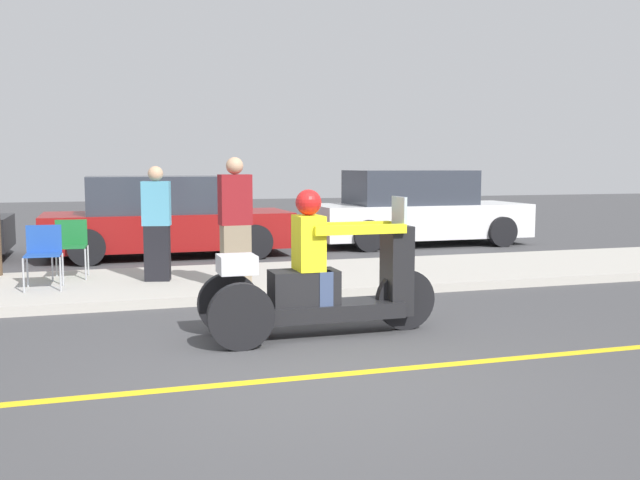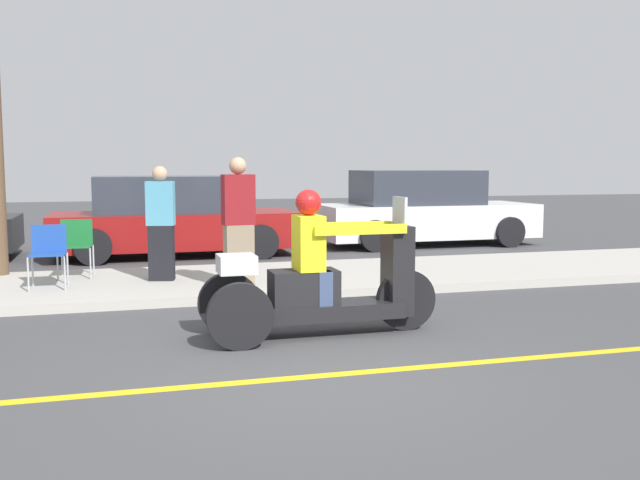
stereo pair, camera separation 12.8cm
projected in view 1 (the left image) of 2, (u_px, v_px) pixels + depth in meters
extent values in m
plane|color=#424244|center=(319.00, 376.00, 5.85)|extent=(60.00, 60.00, 0.00)
cube|color=gold|center=(367.00, 372.00, 5.97)|extent=(24.00, 0.12, 0.01)
cube|color=#B2ADA3|center=(225.00, 282.00, 10.21)|extent=(28.00, 2.80, 0.12)
cylinder|color=black|center=(405.00, 299.00, 7.49)|extent=(0.64, 0.10, 0.64)
cylinder|color=black|center=(241.00, 317.00, 6.65)|extent=(0.64, 0.10, 0.64)
cylinder|color=black|center=(229.00, 303.00, 7.28)|extent=(0.64, 0.10, 0.64)
cube|color=black|center=(320.00, 311.00, 7.22)|extent=(1.69, 0.47, 0.16)
cube|color=black|center=(304.00, 287.00, 7.15)|extent=(0.68, 0.37, 0.34)
cube|color=black|center=(397.00, 270.00, 7.43)|extent=(0.24, 0.37, 0.93)
cube|color=silver|center=(399.00, 211.00, 7.37)|extent=(0.03, 0.33, 0.30)
cube|color=silver|center=(237.00, 264.00, 6.92)|extent=(0.36, 0.37, 0.18)
cube|color=yellow|center=(309.00, 243.00, 7.12)|extent=(0.26, 0.38, 0.55)
sphere|color=red|center=(309.00, 202.00, 7.07)|extent=(0.26, 0.26, 0.26)
cube|color=#38476B|center=(325.00, 288.00, 7.09)|extent=(0.14, 0.14, 0.34)
cube|color=#38476B|center=(318.00, 284.00, 7.32)|extent=(0.14, 0.14, 0.34)
cube|color=yellow|center=(361.00, 230.00, 7.05)|extent=(0.96, 0.09, 0.09)
cube|color=yellow|center=(347.00, 226.00, 7.43)|extent=(0.96, 0.09, 0.09)
cube|color=gray|center=(235.00, 256.00, 9.33)|extent=(0.38, 0.27, 0.83)
cube|color=maroon|center=(235.00, 200.00, 9.26)|extent=(0.42, 0.27, 0.66)
sphere|color=tan|center=(234.00, 166.00, 9.21)|extent=(0.22, 0.22, 0.22)
cube|color=black|center=(157.00, 253.00, 9.91)|extent=(0.38, 0.30, 0.77)
cube|color=#4C99B7|center=(156.00, 203.00, 9.84)|extent=(0.42, 0.30, 0.61)
sphere|color=tan|center=(155.00, 174.00, 9.79)|extent=(0.21, 0.21, 0.21)
cylinder|color=#A5A8AD|center=(52.00, 265.00, 9.88)|extent=(0.02, 0.02, 0.44)
cylinder|color=#A5A8AD|center=(86.00, 264.00, 9.98)|extent=(0.02, 0.02, 0.44)
cylinder|color=#A5A8AD|center=(56.00, 261.00, 10.30)|extent=(0.02, 0.02, 0.44)
cylinder|color=#A5A8AD|center=(88.00, 260.00, 10.40)|extent=(0.02, 0.02, 0.44)
cube|color=#19662D|center=(70.00, 247.00, 10.12)|extent=(0.47, 0.47, 0.02)
cube|color=#19662D|center=(71.00, 233.00, 10.31)|extent=(0.44, 0.05, 0.38)
cylinder|color=#A5A8AD|center=(23.00, 276.00, 8.96)|extent=(0.02, 0.02, 0.44)
cylinder|color=#A5A8AD|center=(60.00, 274.00, 9.08)|extent=(0.02, 0.02, 0.44)
cylinder|color=#A5A8AD|center=(27.00, 271.00, 9.38)|extent=(0.02, 0.02, 0.44)
cylinder|color=#A5A8AD|center=(63.00, 269.00, 9.50)|extent=(0.02, 0.02, 0.44)
cube|color=#1E479E|center=(43.00, 255.00, 9.21)|extent=(0.45, 0.45, 0.02)
cube|color=#1E479E|center=(44.00, 239.00, 9.40)|extent=(0.44, 0.03, 0.38)
cube|color=maroon|center=(169.00, 230.00, 13.47)|extent=(4.53, 1.79, 0.66)
cube|color=#2D333D|center=(156.00, 194.00, 13.34)|extent=(2.49, 1.61, 0.68)
cylinder|color=black|center=(255.00, 242.00, 13.08)|extent=(0.64, 0.22, 0.64)
cylinder|color=black|center=(237.00, 233.00, 14.77)|extent=(0.64, 0.22, 0.64)
cylinder|color=black|center=(87.00, 247.00, 12.21)|extent=(0.64, 0.22, 0.64)
cylinder|color=black|center=(88.00, 237.00, 13.91)|extent=(0.64, 0.22, 0.64)
cube|color=silver|center=(419.00, 220.00, 15.46)|extent=(4.64, 1.77, 0.71)
cube|color=#2D333D|center=(410.00, 187.00, 15.31)|extent=(2.55, 1.60, 0.72)
cylinder|color=black|center=(502.00, 232.00, 15.08)|extent=(0.64, 0.22, 0.64)
cylinder|color=black|center=(461.00, 225.00, 16.76)|extent=(0.64, 0.22, 0.64)
cylinder|color=black|center=(369.00, 236.00, 14.19)|extent=(0.64, 0.22, 0.64)
cylinder|color=black|center=(340.00, 228.00, 15.88)|extent=(0.64, 0.22, 0.64)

